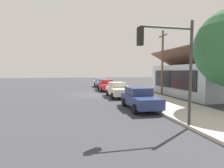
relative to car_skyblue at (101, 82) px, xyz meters
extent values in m
plane|color=#38383D|center=(10.04, -2.80, -0.82)|extent=(120.00, 120.00, 0.00)
cube|color=beige|center=(10.04, 2.80, -0.74)|extent=(60.00, 4.20, 0.16)
cube|color=#8CB7E0|center=(0.11, 0.00, -0.14)|extent=(4.73, 2.03, 0.70)
cube|color=#779CBE|center=(-0.35, -0.01, 0.49)|extent=(2.30, 1.71, 0.56)
cylinder|color=black|center=(1.52, 0.99, -0.49)|extent=(0.67, 0.25, 0.66)
cylinder|color=black|center=(1.59, -0.86, -0.49)|extent=(0.67, 0.25, 0.66)
cylinder|color=black|center=(-1.37, 0.87, -0.49)|extent=(0.67, 0.25, 0.66)
cylinder|color=black|center=(-1.29, -0.98, -0.49)|extent=(0.67, 0.25, 0.66)
cube|color=red|center=(6.24, -0.16, -0.14)|extent=(4.67, 1.93, 0.70)
cube|color=#A9272B|center=(5.78, -0.17, 0.49)|extent=(2.26, 1.66, 0.56)
cylinder|color=black|center=(7.66, 0.79, -0.49)|extent=(0.66, 0.23, 0.66)
cylinder|color=black|center=(7.70, -1.05, -0.49)|extent=(0.66, 0.23, 0.66)
cylinder|color=black|center=(4.79, 0.72, -0.49)|extent=(0.66, 0.23, 0.66)
cylinder|color=black|center=(4.83, -1.11, -0.49)|extent=(0.66, 0.23, 0.66)
cube|color=silver|center=(12.59, -0.04, -0.14)|extent=(4.65, 1.87, 0.70)
cube|color=beige|center=(12.12, -0.04, 0.49)|extent=(2.24, 1.63, 0.56)
cylinder|color=black|center=(14.03, 0.87, -0.49)|extent=(0.66, 0.22, 0.66)
cylinder|color=black|center=(14.02, -0.97, -0.49)|extent=(0.66, 0.22, 0.66)
cylinder|color=black|center=(11.16, 0.88, -0.49)|extent=(0.66, 0.22, 0.66)
cylinder|color=black|center=(11.14, -0.95, -0.49)|extent=(0.66, 0.22, 0.66)
cube|color=navy|center=(19.01, 0.02, -0.14)|extent=(4.42, 1.80, 0.70)
cube|color=navy|center=(18.57, 0.03, 0.49)|extent=(2.13, 1.56, 0.56)
cylinder|color=black|center=(20.39, 0.87, -0.49)|extent=(0.66, 0.23, 0.66)
cylinder|color=black|center=(20.36, -0.86, -0.49)|extent=(0.66, 0.23, 0.66)
cylinder|color=black|center=(17.66, 0.91, -0.49)|extent=(0.66, 0.23, 0.66)
cylinder|color=black|center=(17.64, -0.83, -0.49)|extent=(0.66, 0.23, 0.66)
cube|color=#ADBCC6|center=(13.40, 9.20, 0.92)|extent=(10.16, 6.41, 3.48)
cube|color=black|center=(13.40, 5.95, 1.10)|extent=(8.13, 0.08, 1.95)
cube|color=brown|center=(13.40, 7.60, 3.52)|extent=(10.76, 3.50, 1.96)
cube|color=brown|center=(13.40, 10.80, 3.52)|extent=(10.76, 3.50, 1.96)
cylinder|color=#383833|center=(23.62, 0.80, 1.78)|extent=(0.14, 0.14, 5.20)
cylinder|color=#383833|center=(23.62, -0.50, 3.98)|extent=(0.10, 2.60, 0.10)
cube|color=black|center=(23.62, -1.80, 3.53)|extent=(0.28, 0.24, 0.80)
sphere|color=red|center=(23.47, -1.80, 3.79)|extent=(0.16, 0.16, 0.16)
sphere|color=yellow|center=(23.47, -1.80, 3.53)|extent=(0.16, 0.16, 0.16)
sphere|color=green|center=(23.47, -1.80, 3.27)|extent=(0.16, 0.16, 0.16)
cylinder|color=brown|center=(12.13, 5.40, 2.93)|extent=(0.24, 0.24, 7.50)
cube|color=brown|center=(12.13, 5.40, 6.08)|extent=(1.80, 0.12, 0.12)
cylinder|color=red|center=(11.22, 1.40, -0.38)|extent=(0.22, 0.22, 0.55)
sphere|color=red|center=(11.22, 1.40, -0.04)|extent=(0.18, 0.18, 0.18)
camera|label=1|loc=(31.19, -4.72, 1.98)|focal=28.41mm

